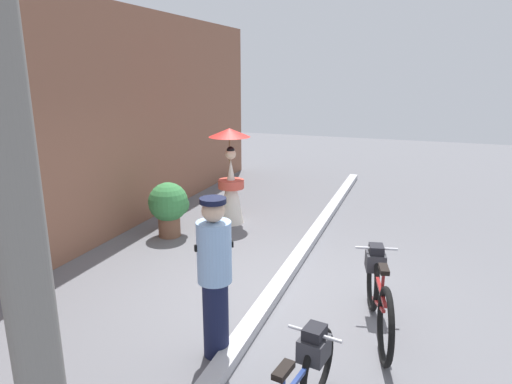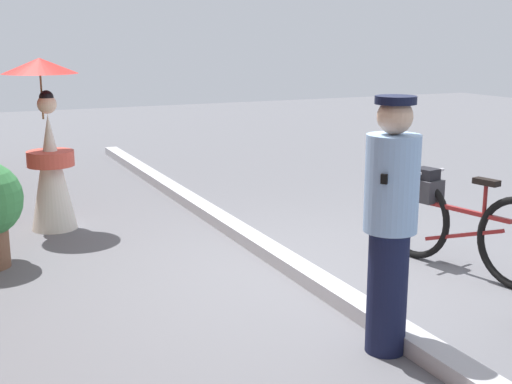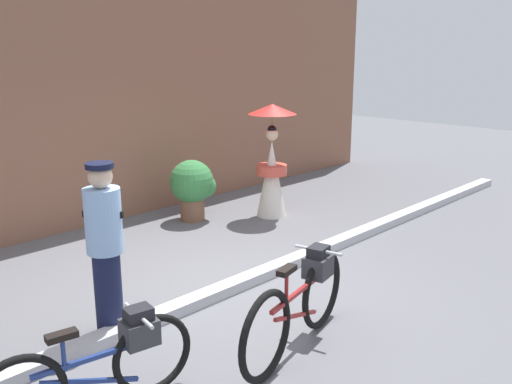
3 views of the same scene
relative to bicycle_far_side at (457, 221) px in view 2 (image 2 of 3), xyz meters
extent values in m
plane|color=slate|center=(0.43, 1.32, -0.45)|extent=(30.00, 30.00, 0.00)
cube|color=#B2B2B7|center=(0.43, 1.32, -0.39)|extent=(14.00, 0.20, 0.12)
torus|color=black|center=(0.45, 0.10, -0.06)|extent=(0.78, 0.23, 0.78)
cube|color=maroon|center=(-0.07, -0.02, 0.11)|extent=(0.89, 0.23, 0.04)
cube|color=maroon|center=(-0.07, -0.02, -0.11)|extent=(0.77, 0.20, 0.28)
cylinder|color=maroon|center=(-0.26, -0.06, 0.23)|extent=(0.03, 0.03, 0.32)
cube|color=black|center=(-0.26, -0.06, 0.39)|extent=(0.23, 0.14, 0.05)
cylinder|color=silver|center=(0.35, 0.08, 0.37)|extent=(0.13, 0.48, 0.03)
cube|color=#333338|center=(0.35, 0.08, 0.21)|extent=(0.30, 0.27, 0.20)
cube|color=black|center=(0.35, 0.08, 0.34)|extent=(0.23, 0.20, 0.14)
cylinder|color=#141938|center=(-1.06, 1.49, -0.04)|extent=(0.26, 0.26, 0.82)
cylinder|color=#8CB2E0|center=(-1.06, 1.49, 0.67)|extent=(0.34, 0.34, 0.61)
sphere|color=#D8B293|center=(-1.06, 1.49, 1.09)|extent=(0.22, 0.22, 0.22)
cylinder|color=black|center=(-1.06, 1.49, 1.19)|extent=(0.26, 0.26, 0.05)
cube|color=black|center=(-1.06, 1.49, 0.74)|extent=(0.27, 0.32, 0.06)
cone|color=silver|center=(2.87, 2.99, 0.17)|extent=(0.48, 0.48, 1.24)
cylinder|color=#D14C3D|center=(2.87, 2.99, 0.32)|extent=(0.49, 0.49, 0.16)
sphere|color=beige|center=(2.87, 2.99, 0.89)|extent=(0.20, 0.20, 0.20)
sphere|color=black|center=(2.87, 2.99, 0.96)|extent=(0.15, 0.15, 0.15)
cylinder|color=olive|center=(2.92, 3.03, 1.00)|extent=(0.02, 0.02, 0.55)
cone|color=red|center=(2.92, 3.03, 1.28)|extent=(0.77, 0.77, 0.16)
camera|label=1|loc=(-4.75, -0.29, 2.36)|focal=31.80mm
camera|label=2|loc=(-4.46, 4.00, 1.56)|focal=47.82mm
camera|label=3|loc=(-3.60, -2.94, 2.22)|focal=39.25mm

